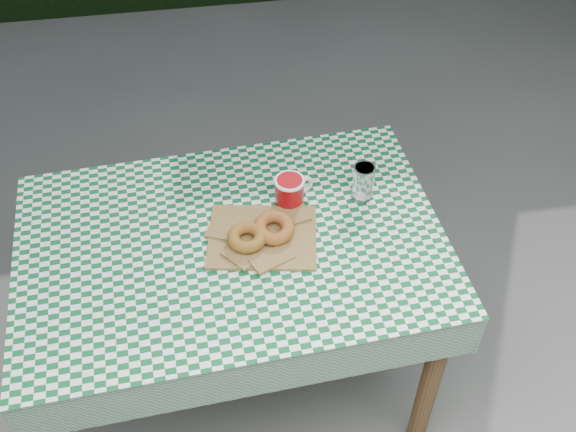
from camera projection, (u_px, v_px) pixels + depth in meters
The scene contains 8 objects.
ground at pixel (218, 427), 2.33m from camera, with size 60.00×60.00×0.00m, color #54534F.
table at pixel (239, 322), 2.18m from camera, with size 1.17×0.78×0.75m, color brown.
tablecloth at pixel (232, 242), 1.91m from camera, with size 1.19×0.80×0.01m, color #0C5026.
paper_bag at pixel (262, 236), 1.91m from camera, with size 0.30×0.24×0.02m, color olive.
bagel_front at pixel (247, 238), 1.87m from camera, with size 0.11×0.11×0.03m, color olive.
bagel_back at pixel (274, 228), 1.89m from camera, with size 0.12×0.12×0.04m, color #A24C21.
coffee_mug at pixel (289, 192), 1.97m from camera, with size 0.17×0.17×0.09m, color #A10A10, non-canonical shape.
drinking_glass at pixel (363, 182), 1.99m from camera, with size 0.06×0.06×0.12m, color white.
Camera 1 is at (0.06, -1.13, 2.17)m, focal length 42.73 mm.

